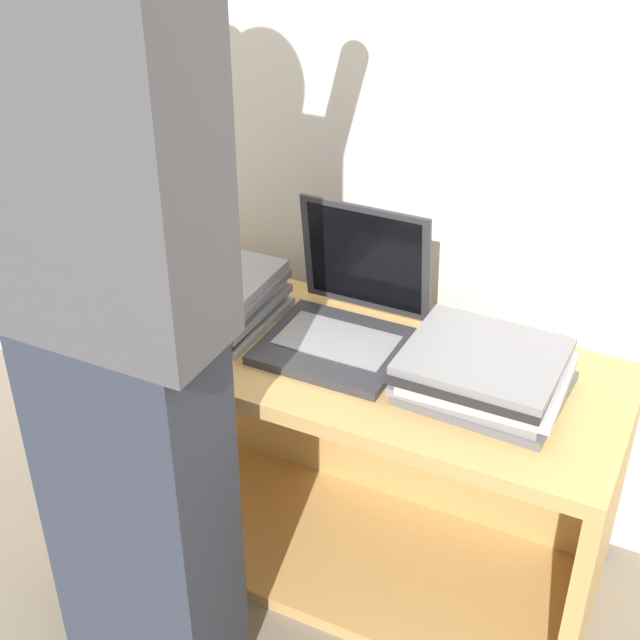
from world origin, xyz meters
TOP-DOWN VIEW (x-y plane):
  - ground_plane at (0.00, 0.00)m, footprint 12.00×12.00m
  - wall_back at (0.00, 0.60)m, footprint 8.00×0.05m
  - cart at (0.00, 0.31)m, footprint 1.28×0.49m
  - laptop_open at (0.00, 0.30)m, footprint 0.31×0.32m
  - laptop_stack_left at (-0.34, 0.25)m, footprint 0.34×0.30m
  - laptop_stack_right at (0.34, 0.24)m, footprint 0.33×0.29m
  - person at (-0.20, -0.22)m, footprint 0.40×0.54m

SIDE VIEW (x-z plane):
  - ground_plane at x=0.00m, z-range 0.00..0.00m
  - cart at x=0.00m, z-range 0.00..0.61m
  - laptop_stack_right at x=0.34m, z-range 0.61..0.70m
  - laptop_stack_left at x=-0.34m, z-range 0.61..0.72m
  - laptop_open at x=0.00m, z-range 0.52..0.81m
  - person at x=-0.20m, z-range 0.02..1.82m
  - wall_back at x=0.00m, z-range 0.00..2.40m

